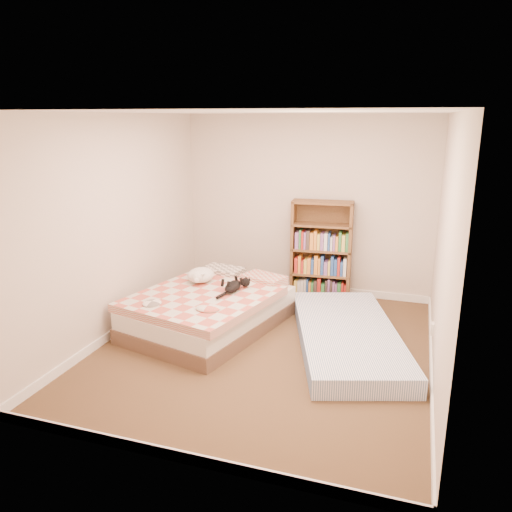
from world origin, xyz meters
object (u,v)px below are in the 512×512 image
(bed, at_px, (211,308))
(white_dog, at_px, (201,275))
(bookshelf, at_px, (321,262))
(floor_mattress, at_px, (347,336))
(black_cat, at_px, (234,286))

(bed, height_order, white_dog, white_dog)
(bookshelf, height_order, floor_mattress, bookshelf)
(bookshelf, xyz_separation_m, floor_mattress, (0.59, -1.44, -0.41))
(floor_mattress, bearing_deg, bookshelf, 94.27)
(bed, height_order, bookshelf, bookshelf)
(floor_mattress, bearing_deg, white_dog, 154.47)
(floor_mattress, height_order, black_cat, black_cat)
(white_dog, bearing_deg, floor_mattress, 25.32)
(floor_mattress, xyz_separation_m, white_dog, (-1.87, 0.25, 0.45))
(bookshelf, distance_m, black_cat, 1.56)
(floor_mattress, bearing_deg, bed, 162.06)
(bed, distance_m, white_dog, 0.47)
(bed, relative_size, bookshelf, 1.59)
(bookshelf, distance_m, white_dog, 1.75)
(bed, relative_size, black_cat, 3.63)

